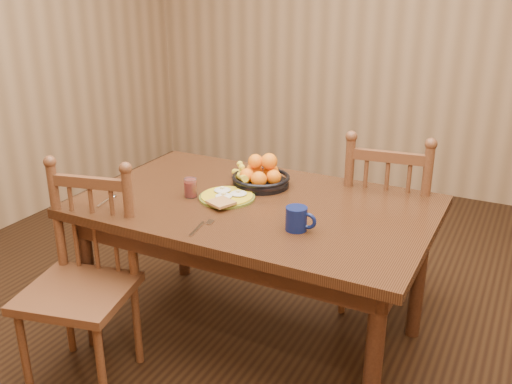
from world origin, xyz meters
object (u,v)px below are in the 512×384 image
at_px(dining_table, 256,219).
at_px(coffee_mug, 297,219).
at_px(chair_near, 82,284).
at_px(breakfast_plate, 227,197).
at_px(chair_far, 386,226).
at_px(fruit_bowl, 260,176).

relative_size(dining_table, coffee_mug, 12.03).
height_order(chair_near, breakfast_plate, chair_near).
xyz_separation_m(chair_near, breakfast_plate, (0.42, 0.55, 0.29)).
bearing_deg(dining_table, chair_far, 50.79).
bearing_deg(chair_far, dining_table, 43.83).
xyz_separation_m(chair_near, fruit_bowl, (0.48, 0.79, 0.33)).
bearing_deg(chair_far, coffee_mug, 69.57).
relative_size(chair_near, coffee_mug, 7.30).
bearing_deg(fruit_bowl, breakfast_plate, -103.39).
relative_size(dining_table, chair_far, 1.60).
height_order(chair_far, coffee_mug, chair_far).
bearing_deg(dining_table, coffee_mug, -33.83).
relative_size(breakfast_plate, fruit_bowl, 0.94).
relative_size(chair_far, coffee_mug, 7.52).
bearing_deg(chair_near, coffee_mug, 11.62).
relative_size(dining_table, breakfast_plate, 5.28).
relative_size(chair_near, fruit_bowl, 3.00).
height_order(chair_far, breakfast_plate, chair_far).
height_order(dining_table, breakfast_plate, breakfast_plate).
bearing_deg(breakfast_plate, chair_far, 44.93).
bearing_deg(breakfast_plate, fruit_bowl, 76.61).
height_order(chair_near, fruit_bowl, chair_near).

